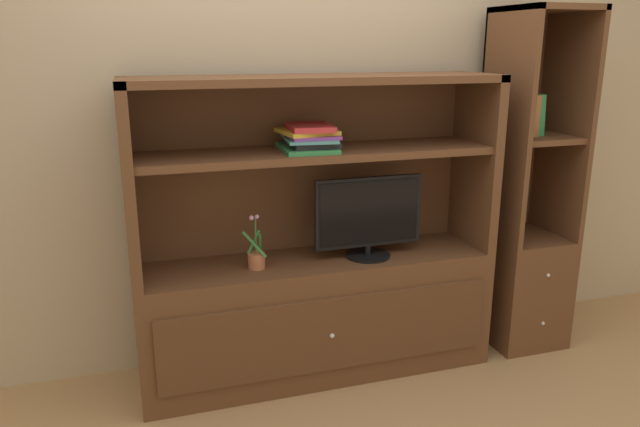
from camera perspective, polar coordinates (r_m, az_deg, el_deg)
ground_plane at (r=3.00m, az=2.12°, el=-18.08°), size 8.00×8.00×0.00m
painted_rear_wall at (r=3.22m, az=-2.19°, el=10.93°), size 6.00×0.10×2.80m
media_console at (r=3.11m, az=-0.32°, el=-6.61°), size 1.80×0.48×1.53m
tv_monitor at (r=3.03m, az=4.62°, el=-0.30°), size 0.56×0.23×0.41m
potted_plant at (r=2.93m, az=-6.04°, el=-4.22°), size 0.10×0.09×0.27m
magazine_stack at (r=2.89m, az=-1.03°, el=7.15°), size 0.28×0.36×0.12m
bookshelf_tall at (r=3.61m, az=18.66°, el=-2.08°), size 0.41×0.47×1.86m
upright_book_row at (r=3.42m, az=18.75°, el=8.83°), size 0.16×0.18×0.24m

